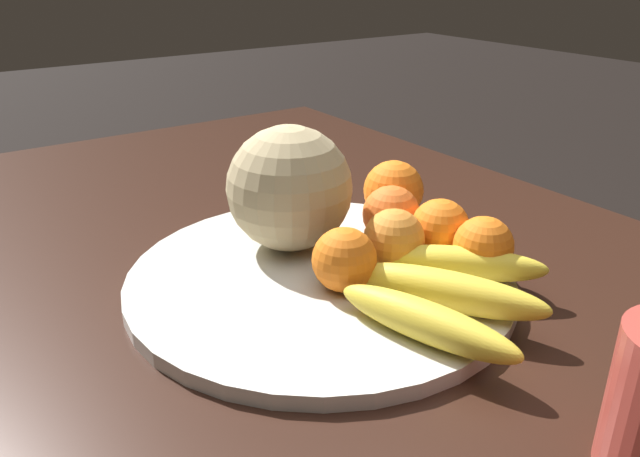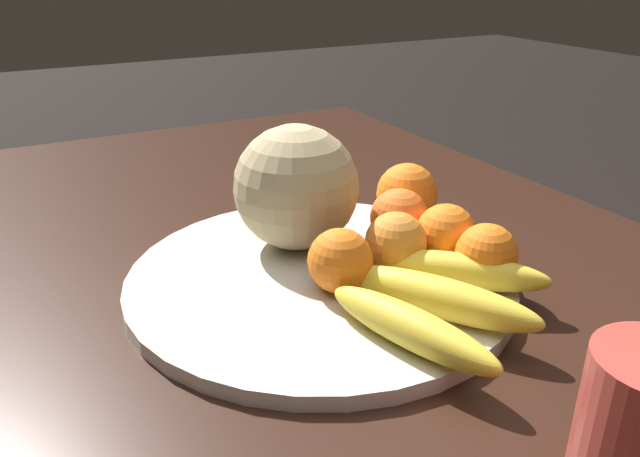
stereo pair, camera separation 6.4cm
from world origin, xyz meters
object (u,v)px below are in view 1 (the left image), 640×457
fruit_bowl (320,278)px  orange_back_right (393,190)px  orange_mid_center (391,214)px  orange_top_small (440,228)px  orange_front_left (394,239)px  melon (289,188)px  orange_back_left (344,260)px  produce_tag (356,244)px  orange_front_right (483,246)px  kitchen_table (270,344)px  banana_bunch (442,290)px

fruit_bowl → orange_back_right: orange_back_right is taller
orange_mid_center → orange_back_right: bearing=137.2°
orange_top_small → orange_front_left: bearing=-96.8°
melon → orange_back_left: (0.12, -0.01, -0.04)m
orange_back_left → produce_tag: 0.11m
fruit_bowl → orange_front_right: bearing=54.8°
orange_front_right → orange_back_right: 0.17m
orange_mid_center → orange_top_small: bearing=17.8°
melon → produce_tag: size_ratio=1.55×
fruit_bowl → orange_front_right: orange_front_right is taller
fruit_bowl → melon: bearing=173.0°
orange_back_left → orange_top_small: bearing=90.8°
kitchen_table → banana_bunch: 0.24m
fruit_bowl → banana_bunch: banana_bunch is taller
orange_front_left → orange_front_right: 0.09m
orange_back_right → orange_top_small: bearing=-13.7°
melon → kitchen_table: bearing=-66.0°
orange_front_left → orange_top_small: same height
melon → orange_back_left: bearing=-4.7°
banana_bunch → orange_top_small: 0.11m
fruit_bowl → melon: melon is taller
banana_bunch → orange_top_small: bearing=106.4°
orange_front_left → melon: bearing=-149.7°
kitchen_table → banana_bunch: banana_bunch is taller
produce_tag → kitchen_table: bearing=-110.0°
fruit_bowl → orange_top_small: (0.04, 0.13, 0.04)m
orange_back_left → produce_tag: bearing=135.5°
orange_front_right → orange_back_right: orange_back_right is taller
orange_front_left → orange_back_right: bearing=139.6°
kitchen_table → fruit_bowl: fruit_bowl is taller
orange_top_small → produce_tag: 0.10m
melon → orange_front_right: (0.17, 0.13, -0.04)m
melon → orange_top_small: size_ratio=2.15×
orange_back_left → orange_top_small: (-0.00, 0.13, 0.00)m
orange_front_left → orange_mid_center: bearing=142.0°
banana_bunch → orange_back_left: size_ratio=3.47×
orange_mid_center → orange_back_left: (0.06, -0.11, -0.00)m
melon → orange_front_left: melon is taller
banana_bunch → orange_top_small: orange_top_small is taller
kitchen_table → orange_front_right: size_ratio=20.98×
orange_front_right → orange_mid_center: size_ratio=0.94×
fruit_bowl → orange_top_small: orange_top_small is taller
kitchen_table → orange_top_small: size_ratio=20.13×
melon → orange_mid_center: bearing=62.4°
kitchen_table → banana_bunch: size_ratio=5.82×
kitchen_table → orange_back_right: 0.24m
orange_front_right → orange_back_left: bearing=-111.4°
orange_mid_center → orange_back_left: orange_mid_center is taller
fruit_bowl → orange_mid_center: size_ratio=6.10×
melon → orange_mid_center: 0.12m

